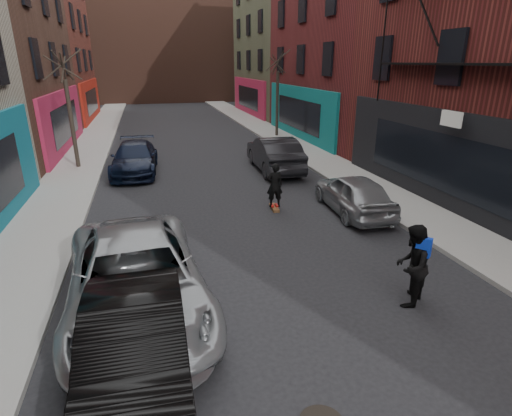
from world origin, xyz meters
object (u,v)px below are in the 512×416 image
parked_right_end (274,154)px  skateboarder (275,185)px  parked_left_end (135,158)px  parked_left_mid (135,349)px  pedestrian (412,265)px  tree_left_far (68,100)px  parked_left_far (136,278)px  parked_right_far (354,194)px  skateboard (274,208)px  tree_right_far (278,86)px

parked_right_end → skateboarder: bearing=74.9°
skateboarder → parked_left_end: bearing=-48.1°
parked_left_mid → pedestrian: pedestrian is taller
tree_left_far → parked_left_far: (3.00, -13.48, -2.56)m
parked_left_end → parked_right_end: (6.61, -1.31, 0.11)m
parked_left_end → parked_right_end: 6.74m
tree_left_far → parked_right_end: (9.40, -2.83, -2.55)m
parked_left_far → parked_right_far: 8.48m
parked_right_far → skateboard: size_ratio=5.15×
skateboard → parked_left_mid: bearing=-117.0°
parked_right_end → parked_left_end: bearing=-8.8°
tree_left_far → parked_left_mid: (3.00, -15.65, -2.63)m
skateboard → tree_left_far: bearing=138.7°
parked_left_mid → tree_left_far: bearing=101.3°
parked_right_far → pedestrian: 5.72m
tree_right_far → parked_right_end: size_ratio=1.35×
tree_left_far → parked_right_far: (10.32, -9.18, -2.68)m
parked_left_far → parked_left_end: parked_left_far is taller
tree_right_far → skateboarder: size_ratio=4.21×
parked_right_far → skateboard: 2.87m
skateboard → skateboarder: bearing=0.0°
parked_left_mid → skateboard: 8.91m
tree_right_far → parked_left_mid: 23.77m
parked_left_mid → tree_right_far: bearing=67.0°
parked_right_end → skateboard: bearing=74.9°
parked_left_end → parked_right_far: parked_left_end is taller
tree_right_far → parked_right_end: 9.71m
skateboard → pedestrian: bearing=-76.0°
parked_left_mid → parked_right_far: parked_left_mid is taller
parked_left_mid → parked_left_end: (-0.21, 14.13, -0.03)m
parked_left_far → parked_left_end: bearing=86.7°
tree_left_far → parked_left_mid: size_ratio=1.42×
parked_left_mid → skateboard: size_ratio=5.70×
parked_left_mid → parked_left_far: parked_left_far is taller
parked_right_end → skateboard: (-1.67, -5.30, -0.78)m
parked_left_mid → skateboarder: bearing=58.3°
skateboard → skateboarder: (0.00, 0.00, 0.86)m
pedestrian → parked_right_end: bearing=-133.1°
parked_left_end → parked_right_end: parked_right_end is taller
tree_right_far → parked_right_end: (-3.00, -8.83, -2.70)m
tree_right_far → parked_left_far: tree_right_far is taller
parked_left_end → pedestrian: pedestrian is taller
parked_left_mid → parked_right_end: size_ratio=0.90×
parked_left_end → parked_right_far: size_ratio=1.21×
pedestrian → parked_left_end: bearing=-105.6°
tree_left_far → parked_left_mid: bearing=-79.1°
skateboard → tree_right_far: bearing=76.8°
parked_right_far → skateboarder: bearing=-18.7°
parked_right_far → pedestrian: pedestrian is taller
skateboarder → parked_left_mid: bearing=63.0°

